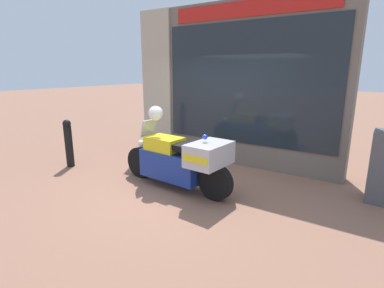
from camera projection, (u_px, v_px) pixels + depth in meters
name	position (u px, v px, depth m)	size (l,w,h in m)	color
ground_plane	(182.00, 186.00, 5.71)	(60.00, 60.00, 0.00)	#8E604C
shop_building	(217.00, 85.00, 7.09)	(5.09, 0.55, 3.60)	#6B6056
window_display	(246.00, 143.00, 7.02)	(3.72, 0.30, 2.02)	slate
paramedic_motorcycle	(181.00, 160.00, 5.44)	(2.47, 0.84, 1.23)	black
white_helmet	(156.00, 113.00, 5.61)	(0.27, 0.27, 0.27)	white
street_bollard	(69.00, 142.00, 6.76)	(0.18, 0.18, 1.09)	black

